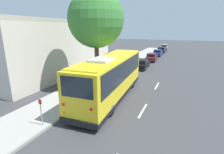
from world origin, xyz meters
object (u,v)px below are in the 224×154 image
at_px(sign_post_near, 41,112).
at_px(sign_post_far, 65,98).
at_px(parked_sedan_maroon, 151,57).
at_px(shuttle_bus, 111,75).
at_px(parked_sedan_navy, 162,50).
at_px(parked_sedan_black, 142,64).
at_px(parked_sedan_blue, 158,53).
at_px(parked_sedan_tan, 164,47).
at_px(street_tree, 97,16).
at_px(fire_hydrant, 120,70).

xyz_separation_m(sign_post_near, sign_post_far, (2.17, 0.00, 0.02)).
xyz_separation_m(parked_sedan_maroon, sign_post_near, (-24.28, 1.65, 0.35)).
distance_m(shuttle_bus, parked_sedan_navy, 30.37).
height_order(parked_sedan_black, parked_sedan_blue, parked_sedan_black).
bearing_deg(parked_sedan_black, sign_post_near, 173.17).
distance_m(parked_sedan_maroon, sign_post_far, 22.18).
bearing_deg(sign_post_far, parked_sedan_navy, -2.91).
height_order(parked_sedan_blue, parked_sedan_tan, parked_sedan_tan).
height_order(shuttle_bus, parked_sedan_tan, shuttle_bus).
relative_size(parked_sedan_tan, street_tree, 0.46).
bearing_deg(sign_post_near, parked_sedan_blue, -3.18).
xyz_separation_m(shuttle_bus, sign_post_far, (-3.59, 1.88, -0.95)).
distance_m(parked_sedan_black, parked_sedan_tan, 24.88).
relative_size(sign_post_near, fire_hydrant, 1.97).
bearing_deg(street_tree, parked_sedan_navy, -4.06).
xyz_separation_m(parked_sedan_black, fire_hydrant, (-4.59, 1.62, -0.04)).
relative_size(parked_sedan_maroon, sign_post_near, 2.89).
xyz_separation_m(parked_sedan_tan, street_tree, (-35.05, 1.83, 6.08)).
relative_size(parked_sedan_maroon, parked_sedan_blue, 1.10).
bearing_deg(parked_sedan_black, fire_hydrant, 158.68).
bearing_deg(sign_post_near, parked_sedan_maroon, -3.88).
relative_size(parked_sedan_blue, parked_sedan_navy, 0.96).
bearing_deg(parked_sedan_black, parked_sedan_tan, -1.87).
xyz_separation_m(parked_sedan_navy, street_tree, (-28.51, 2.02, 6.09)).
relative_size(parked_sedan_maroon, parked_sedan_navy, 1.05).
xyz_separation_m(parked_sedan_maroon, parked_sedan_navy, (11.82, -0.08, -0.02)).
bearing_deg(parked_sedan_navy, fire_hydrant, 177.22).
distance_m(parked_sedan_maroon, street_tree, 17.87).
bearing_deg(street_tree, sign_post_near, -177.78).
distance_m(parked_sedan_blue, fire_hydrant, 17.49).
bearing_deg(fire_hydrant, parked_sedan_tan, -3.14).
bearing_deg(parked_sedan_navy, parked_sedan_black, -178.86).
height_order(parked_sedan_blue, sign_post_near, sign_post_near).
xyz_separation_m(parked_sedan_tan, fire_hydrant, (-29.47, 1.62, -0.06)).
distance_m(parked_sedan_maroon, fire_hydrant, 11.24).
height_order(shuttle_bus, parked_sedan_navy, shuttle_bus).
xyz_separation_m(parked_sedan_blue, parked_sedan_navy, (5.53, -0.03, 0.01)).
xyz_separation_m(shuttle_bus, parked_sedan_maroon, (18.52, 0.24, -1.32)).
distance_m(parked_sedan_navy, fire_hydrant, 23.00).
height_order(parked_sedan_tan, street_tree, street_tree).
distance_m(shuttle_bus, parked_sedan_maroon, 18.57).
bearing_deg(parked_sedan_maroon, street_tree, 169.63).
distance_m(sign_post_near, fire_hydrant, 13.19).
height_order(parked_sedan_blue, fire_hydrant, parked_sedan_blue).
bearing_deg(sign_post_near, parked_sedan_navy, -2.74).
relative_size(parked_sedan_navy, fire_hydrant, 5.41).
distance_m(parked_sedan_navy, sign_post_near, 36.15).
xyz_separation_m(street_tree, fire_hydrant, (5.58, -0.21, -6.14)).
bearing_deg(sign_post_near, parked_sedan_tan, -2.06).
bearing_deg(shuttle_bus, fire_hydrant, 11.51).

